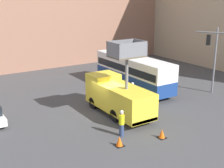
# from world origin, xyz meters

# --- Properties ---
(ground_plane) EXTENTS (120.00, 120.00, 0.00)m
(ground_plane) POSITION_xyz_m (0.00, 0.00, 0.00)
(ground_plane) COLOR #424244
(building_backdrop_far) EXTENTS (44.00, 10.00, 16.56)m
(building_backdrop_far) POSITION_xyz_m (0.00, 21.85, 8.28)
(building_backdrop_far) COLOR #936651
(building_backdrop_far) RESTS_ON ground_plane
(utility_truck) EXTENTS (2.49, 6.69, 6.01)m
(utility_truck) POSITION_xyz_m (0.72, -0.87, 1.59)
(utility_truck) COLOR yellow
(utility_truck) RESTS_ON ground_plane
(city_bus) EXTENTS (2.44, 10.08, 3.26)m
(city_bus) POSITION_xyz_m (5.87, 4.05, 1.90)
(city_bus) COLOR navy
(city_bus) RESTS_ON ground_plane
(traffic_light_pole) EXTENTS (3.09, 2.84, 6.27)m
(traffic_light_pole) POSITION_xyz_m (10.63, -1.63, 4.22)
(traffic_light_pole) COLOR slate
(traffic_light_pole) RESTS_ON ground_plane
(road_worker_near_truck) EXTENTS (0.38, 0.38, 1.86)m
(road_worker_near_truck) POSITION_xyz_m (-1.28, -4.28, 0.93)
(road_worker_near_truck) COLOR navy
(road_worker_near_truck) RESTS_ON ground_plane
(road_worker_directing) EXTENTS (0.38, 0.38, 1.88)m
(road_worker_directing) POSITION_xyz_m (3.28, 0.66, 0.95)
(road_worker_directing) COLOR navy
(road_worker_directing) RESTS_ON ground_plane
(traffic_cone_near_truck) EXTENTS (0.55, 0.55, 0.63)m
(traffic_cone_near_truck) POSITION_xyz_m (0.80, -6.03, 0.29)
(traffic_cone_near_truck) COLOR black
(traffic_cone_near_truck) RESTS_ON ground_plane
(traffic_cone_mid_road) EXTENTS (0.57, 0.57, 0.65)m
(traffic_cone_mid_road) POSITION_xyz_m (-2.23, -5.41, 0.31)
(traffic_cone_mid_road) COLOR black
(traffic_cone_mid_road) RESTS_ON ground_plane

